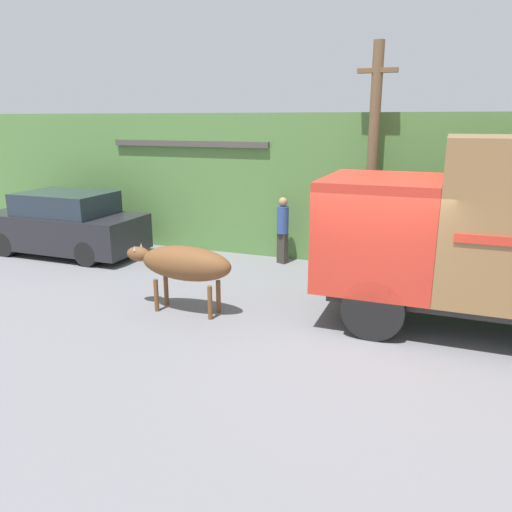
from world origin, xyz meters
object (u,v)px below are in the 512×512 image
brown_cow (184,264)px  utility_pole (372,158)px  parked_suv (65,225)px  pedestrian_on_hill (283,227)px

brown_cow → utility_pole: 5.29m
utility_pole → brown_cow: bearing=-125.5°
brown_cow → utility_pole: size_ratio=0.42×
parked_suv → utility_pole: utility_pole is taller
utility_pole → parked_suv: bearing=-170.5°
parked_suv → pedestrian_on_hill: pedestrian_on_hill is taller
brown_cow → pedestrian_on_hill: size_ratio=1.30×
utility_pole → pedestrian_on_hill: bearing=-177.6°
pedestrian_on_hill → utility_pole: (2.17, 0.09, 1.81)m
pedestrian_on_hill → utility_pole: bearing=-155.6°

